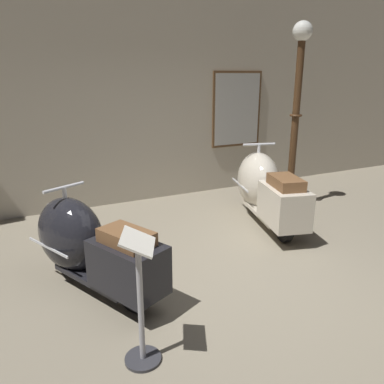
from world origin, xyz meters
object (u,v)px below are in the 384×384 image
object	(u,v)px
scooter_0	(87,245)
lamppost	(296,110)
info_stanchion	(141,311)
scooter_1	(265,188)

from	to	relation	value
scooter_0	lamppost	xyz separation A→B (m)	(3.44, 1.05, 1.10)
lamppost	info_stanchion	size ratio (longest dim) A/B	2.70
lamppost	info_stanchion	world-z (taller)	lamppost
scooter_0	info_stanchion	world-z (taller)	info_stanchion
scooter_0	lamppost	distance (m)	3.76
scooter_0	scooter_1	world-z (taller)	scooter_1
lamppost	info_stanchion	xyz separation A→B (m)	(-3.29, -2.30, -1.13)
info_stanchion	lamppost	bearing A→B (deg)	35.02
scooter_1	info_stanchion	distance (m)	3.21
lamppost	info_stanchion	distance (m)	4.17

